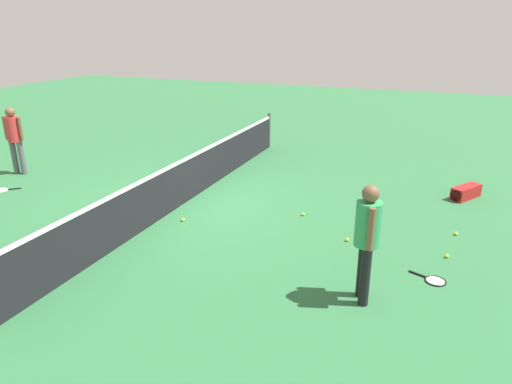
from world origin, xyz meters
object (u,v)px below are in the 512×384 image
(tennis_ball_near_player, at_px, (347,240))
(player_far_side, at_px, (14,135))
(tennis_ball_by_net, at_px, (303,214))
(equipment_bag, at_px, (465,192))
(player_near_side, at_px, (367,234))
(tennis_ball_baseline, at_px, (456,234))
(tennis_racket_far_player, at_px, (2,190))
(tennis_ball_midcourt, at_px, (447,256))
(tennis_racket_near_player, at_px, (434,280))
(tennis_ball_stray_left, at_px, (183,220))

(tennis_ball_near_player, bearing_deg, player_far_side, 84.79)
(tennis_ball_by_net, bearing_deg, equipment_bag, -52.79)
(player_near_side, height_order, tennis_ball_near_player, player_near_side)
(player_far_side, bearing_deg, tennis_ball_near_player, -95.21)
(tennis_ball_baseline, xyz_separation_m, equipment_bag, (2.13, -0.17, 0.11))
(tennis_racket_far_player, height_order, tennis_ball_midcourt, tennis_ball_midcourt)
(tennis_racket_near_player, distance_m, tennis_ball_midcourt, 0.87)
(player_near_side, xyz_separation_m, tennis_ball_stray_left, (1.45, 3.72, -0.98))
(player_far_side, xyz_separation_m, tennis_ball_by_net, (0.04, -7.55, -0.98))
(player_far_side, bearing_deg, tennis_ball_by_net, -89.67)
(player_far_side, bearing_deg, tennis_ball_baseline, -88.85)
(player_far_side, distance_m, tennis_racket_far_player, 1.66)
(tennis_ball_near_player, relative_size, tennis_ball_baseline, 1.00)
(player_far_side, relative_size, tennis_ball_midcourt, 25.76)
(tennis_racket_near_player, bearing_deg, tennis_ball_near_player, 60.10)
(tennis_ball_stray_left, bearing_deg, tennis_ball_midcourt, -86.12)
(tennis_ball_by_net, bearing_deg, tennis_racket_far_player, 99.80)
(tennis_racket_far_player, height_order, tennis_ball_baseline, tennis_ball_baseline)
(player_far_side, relative_size, tennis_ball_stray_left, 25.76)
(tennis_ball_near_player, xyz_separation_m, tennis_ball_stray_left, (-0.32, 3.16, 0.00))
(tennis_ball_stray_left, bearing_deg, tennis_racket_near_player, -96.51)
(tennis_ball_midcourt, distance_m, tennis_ball_stray_left, 4.82)
(tennis_ball_midcourt, xyz_separation_m, tennis_ball_stray_left, (-0.33, 4.81, 0.00))
(player_near_side, xyz_separation_m, equipment_bag, (4.90, -1.40, -0.87))
(tennis_racket_far_player, xyz_separation_m, tennis_ball_baseline, (1.35, -9.74, 0.02))
(tennis_racket_far_player, bearing_deg, player_far_side, 30.38)
(player_near_side, relative_size, player_far_side, 1.00)
(tennis_ball_midcourt, bearing_deg, tennis_racket_near_player, 168.86)
(player_far_side, xyz_separation_m, tennis_racket_far_player, (-1.14, -0.67, -1.00))
(player_far_side, relative_size, tennis_ball_baseline, 25.76)
(tennis_racket_near_player, distance_m, tennis_ball_stray_left, 4.68)
(player_near_side, relative_size, tennis_racket_far_player, 3.09)
(tennis_racket_far_player, bearing_deg, tennis_ball_near_player, -87.41)
(player_near_side, xyz_separation_m, tennis_ball_near_player, (1.77, 0.56, -0.98))
(tennis_ball_midcourt, height_order, tennis_ball_baseline, same)
(tennis_racket_near_player, relative_size, tennis_ball_stray_left, 9.17)
(player_near_side, height_order, player_far_side, same)
(equipment_bag, bearing_deg, tennis_racket_far_player, 109.39)
(tennis_ball_baseline, distance_m, tennis_ball_stray_left, 5.13)
(tennis_ball_midcourt, xyz_separation_m, equipment_bag, (3.12, -0.31, 0.11))
(player_far_side, height_order, tennis_ball_baseline, player_far_side)
(tennis_ball_baseline, bearing_deg, player_far_side, 91.15)
(player_near_side, height_order, equipment_bag, player_near_side)
(tennis_ball_by_net, bearing_deg, tennis_ball_midcourt, -106.91)
(player_near_side, bearing_deg, tennis_ball_stray_left, 68.79)
(tennis_ball_by_net, xyz_separation_m, tennis_ball_baseline, (0.17, -2.85, 0.00))
(tennis_ball_baseline, distance_m, equipment_bag, 2.14)
(tennis_ball_midcourt, relative_size, tennis_ball_baseline, 1.00)
(tennis_racket_near_player, relative_size, equipment_bag, 0.73)
(tennis_ball_baseline, bearing_deg, equipment_bag, -4.62)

